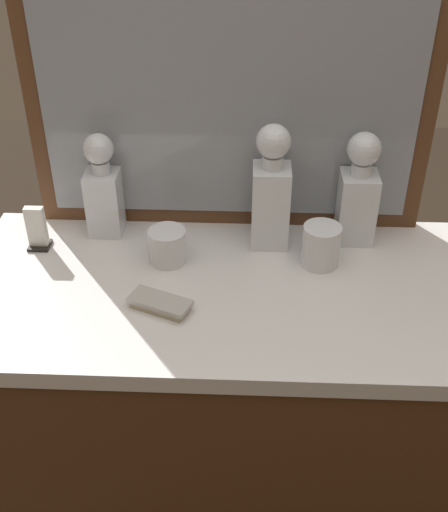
{
  "coord_description": "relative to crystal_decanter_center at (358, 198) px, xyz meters",
  "views": [
    {
      "loc": [
        0.05,
        -1.16,
        1.77
      ],
      "look_at": [
        0.0,
        0.0,
        0.97
      ],
      "focal_mm": 45.5,
      "sensor_mm": 36.0,
      "label": 1
    }
  ],
  "objects": [
    {
      "name": "crystal_decanter_front",
      "position": [
        -0.21,
        -0.03,
        0.01
      ],
      "size": [
        0.09,
        0.09,
        0.31
      ],
      "color": "white",
      "rests_on": "dresser"
    },
    {
      "name": "crystal_decanter_rear",
      "position": [
        -0.62,
        0.01,
        -0.01
      ],
      "size": [
        0.08,
        0.08,
        0.26
      ],
      "color": "white",
      "rests_on": "dresser"
    },
    {
      "name": "silver_brush_front",
      "position": [
        -0.44,
        -0.3,
        -0.1
      ],
      "size": [
        0.15,
        0.1,
        0.02
      ],
      "color": "#B7A88C",
      "rests_on": "dresser"
    },
    {
      "name": "crystal_decanter_center",
      "position": [
        0.0,
        0.0,
        0.0
      ],
      "size": [
        0.09,
        0.09,
        0.28
      ],
      "color": "white",
      "rests_on": "dresser"
    },
    {
      "name": "napkin_holder",
      "position": [
        -0.77,
        -0.07,
        -0.07
      ],
      "size": [
        0.05,
        0.05,
        0.11
      ],
      "color": "black",
      "rests_on": "dresser"
    },
    {
      "name": "crystal_tumbler_far_left",
      "position": [
        -0.45,
        -0.12,
        -0.08
      ],
      "size": [
        0.09,
        0.09,
        0.08
      ],
      "color": "white",
      "rests_on": "dresser"
    },
    {
      "name": "crystal_tumbler_front",
      "position": [
        -0.09,
        -0.11,
        -0.07
      ],
      "size": [
        0.09,
        0.09,
        0.1
      ],
      "color": "white",
      "rests_on": "dresser"
    },
    {
      "name": "dresser_mirror",
      "position": [
        -0.31,
        0.07,
        0.19
      ],
      "size": [
        0.96,
        0.03,
        0.6
      ],
      "color": "brown",
      "rests_on": "dresser"
    },
    {
      "name": "dresser",
      "position": [
        -0.31,
        -0.21,
        -0.56
      ],
      "size": [
        1.19,
        0.58,
        0.89
      ],
      "color": "brown",
      "rests_on": "ground_plane"
    }
  ]
}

